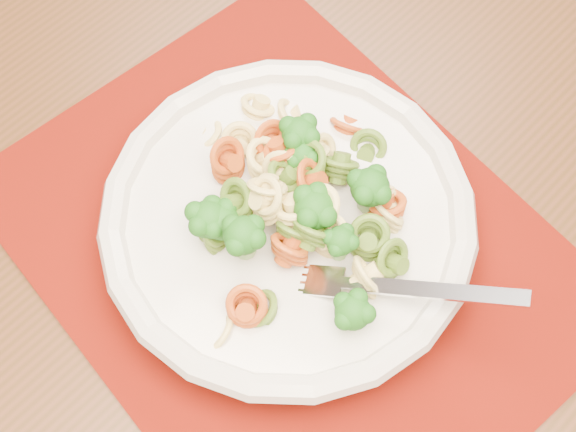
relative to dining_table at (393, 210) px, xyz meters
The scene contains 5 objects.
dining_table is the anchor object (origin of this frame).
placemat 0.16m from the dining_table, 110.08° to the right, with size 0.42×0.33×0.00m, color #5C0803.
pasta_bowl 0.18m from the dining_table, 112.59° to the right, with size 0.27×0.27×0.05m.
pasta_broccoli_heap 0.19m from the dining_table, 112.59° to the right, with size 0.23×0.23×0.06m, color #F0CC76, non-canonical shape.
fork 0.21m from the dining_table, 90.29° to the right, with size 0.19×0.02×0.01m, color silver, non-canonical shape.
Camera 1 is at (0.13, -0.30, 1.34)m, focal length 50.00 mm.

